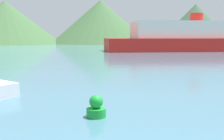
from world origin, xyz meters
name	(u,v)px	position (x,y,z in m)	size (l,w,h in m)	color
ferry_distant	(196,38)	(16.06, 55.44, 2.45)	(35.67, 13.23, 7.17)	red
buoy_marker	(96,108)	(-1.47, 10.49, 0.32)	(0.67, 0.67, 0.77)	green
hill_west	(5,22)	(-38.17, 105.01, 7.80)	(40.79, 40.79, 15.60)	#3D6038
hill_central	(101,22)	(-3.66, 110.39, 8.29)	(38.40, 38.40, 16.58)	#3D6038
hill_east	(195,24)	(30.87, 103.58, 7.19)	(28.23, 28.23, 14.37)	#38563D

